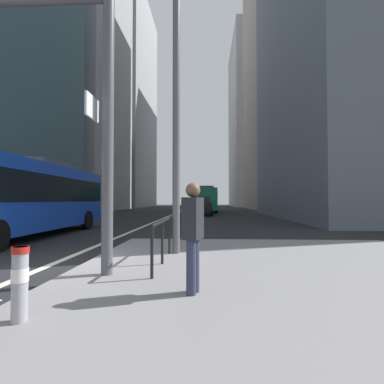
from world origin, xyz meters
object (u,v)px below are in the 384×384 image
(city_bus_red_receding, at_px, (206,198))
(pedestrian_waiting, at_px, (193,232))
(street_lamp_post, at_px, (176,66))
(car_oncoming_mid, at_px, (81,207))
(traffic_signal_gantry, at_px, (3,73))
(city_bus_blue_oncoming, at_px, (27,194))
(car_receding_near, at_px, (202,206))
(bollard_left, at_px, (20,280))

(city_bus_red_receding, height_order, pedestrian_waiting, city_bus_red_receding)
(street_lamp_post, distance_m, pedestrian_waiting, 5.45)
(car_oncoming_mid, distance_m, traffic_signal_gantry, 21.68)
(traffic_signal_gantry, xyz_separation_m, pedestrian_waiting, (3.84, -1.05, -3.03))
(car_oncoming_mid, relative_size, traffic_signal_gantry, 0.66)
(pedestrian_waiting, bearing_deg, city_bus_blue_oncoming, 134.23)
(car_oncoming_mid, bearing_deg, city_bus_blue_oncoming, -75.23)
(car_oncoming_mid, bearing_deg, street_lamp_post, -59.73)
(city_bus_red_receding, bearing_deg, city_bus_blue_oncoming, -104.91)
(car_oncoming_mid, height_order, car_receding_near, same)
(city_bus_red_receding, relative_size, car_oncoming_mid, 2.62)
(city_bus_red_receding, distance_m, pedestrian_waiting, 35.78)
(city_bus_blue_oncoming, xyz_separation_m, car_oncoming_mid, (-3.59, 13.63, -0.85))
(city_bus_blue_oncoming, height_order, pedestrian_waiting, city_bus_blue_oncoming)
(traffic_signal_gantry, relative_size, street_lamp_post, 0.80)
(traffic_signal_gantry, distance_m, street_lamp_post, 4.17)
(city_bus_blue_oncoming, bearing_deg, traffic_signal_gantry, -61.39)
(street_lamp_post, bearing_deg, car_oncoming_mid, 120.27)
(bollard_left, bearing_deg, car_receding_near, 86.51)
(city_bus_red_receding, xyz_separation_m, car_oncoming_mid, (-11.09, -14.50, -0.85))
(car_oncoming_mid, height_order, traffic_signal_gantry, traffic_signal_gantry)
(car_oncoming_mid, height_order, bollard_left, car_oncoming_mid)
(street_lamp_post, bearing_deg, pedestrian_waiting, -79.71)
(traffic_signal_gantry, distance_m, pedestrian_waiting, 5.00)
(city_bus_red_receding, relative_size, pedestrian_waiting, 6.48)
(city_bus_red_receding, xyz_separation_m, traffic_signal_gantry, (-3.90, -34.72, 2.29))
(street_lamp_post, bearing_deg, bollard_left, -106.47)
(bollard_left, relative_size, pedestrian_waiting, 0.52)
(traffic_signal_gantry, bearing_deg, city_bus_blue_oncoming, 118.61)
(car_oncoming_mid, relative_size, car_receding_near, 0.95)
(bollard_left, bearing_deg, city_bus_red_receding, 86.83)
(street_lamp_post, relative_size, pedestrian_waiting, 4.69)
(car_oncoming_mid, bearing_deg, city_bus_red_receding, 52.60)
(city_bus_red_receding, distance_m, street_lamp_post, 32.52)
(car_receding_near, distance_m, bollard_left, 27.54)
(traffic_signal_gantry, height_order, street_lamp_post, street_lamp_post)
(city_bus_blue_oncoming, relative_size, street_lamp_post, 1.41)
(city_bus_blue_oncoming, xyz_separation_m, bollard_left, (5.45, -8.82, -1.20))
(traffic_signal_gantry, relative_size, pedestrian_waiting, 3.73)
(car_receding_near, bearing_deg, bollard_left, -93.49)
(traffic_signal_gantry, bearing_deg, pedestrian_waiting, -15.30)
(traffic_signal_gantry, bearing_deg, car_oncoming_mid, 109.57)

